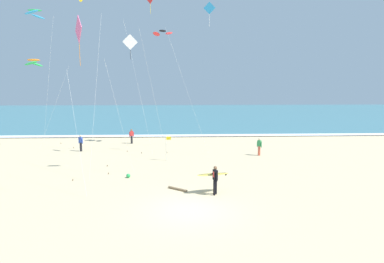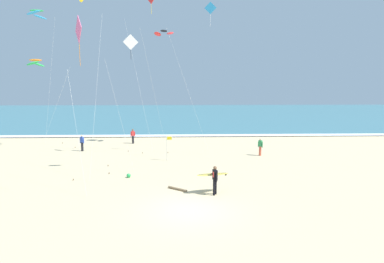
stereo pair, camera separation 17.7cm
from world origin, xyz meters
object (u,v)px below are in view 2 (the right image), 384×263
Objects in this scene: surfer_lead at (214,177)px; kite_arc_charcoal_distant at (164,33)px; kite_diamond_cobalt_high at (208,17)px; bystander_green_top at (260,147)px; kite_arc_emerald_far at (37,14)px; bystander_blue_top at (82,143)px; beach_ball at (129,176)px; kite_arc_amber_mid at (36,63)px; kite_diamond_rose_near at (78,35)px; kite_diamond_ivory_low at (130,48)px; lifeguard_flag at (167,146)px; kite_diamond_scarlet_close at (150,5)px; driftwood_log at (178,189)px; bystander_red_top at (133,136)px.

surfer_lead is 19.41m from kite_arc_charcoal_distant.
bystander_green_top is (4.73, -0.72, -11.29)m from kite_diamond_cobalt_high.
kite_diamond_cobalt_high is at bearing -18.61° from kite_arc_emerald_far.
bystander_green_top is 16.80m from bystander_blue_top.
bystander_blue_top is 10.86m from beach_ball.
bystander_green_top is (20.98, -3.71, -7.59)m from kite_arc_amber_mid.
kite_diamond_rose_near is 9.75m from beach_ball.
kite_diamond_cobalt_high reaches higher than bystander_green_top.
lifeguard_flag is at bearing 56.41° from kite_diamond_ivory_low.
kite_diamond_ivory_low is at bearing -123.59° from lifeguard_flag.
kite_diamond_scarlet_close reaches higher than kite_arc_charcoal_distant.
driftwood_log is (9.29, -11.84, -0.74)m from bystander_blue_top.
lifeguard_flag is (12.74, -5.28, -7.13)m from kite_arc_amber_mid.
surfer_lead is 0.15× the size of kite_diamond_cobalt_high.
kite_arc_emerald_far reaches higher than surfer_lead.
beach_ball is 4.37m from driftwood_log.
bystander_blue_top is at bearing -37.40° from kite_arc_emerald_far.
kite_diamond_ivory_low reaches higher than lifeguard_flag.
kite_diamond_rose_near is at bearing -105.24° from kite_diamond_scarlet_close.
driftwood_log is at bearing -83.16° from lifeguard_flag.
lifeguard_flag reaches higher than bystander_red_top.
bystander_green_top is (10.62, 5.15, -8.00)m from kite_diamond_ivory_low.
beach_ball reaches higher than driftwood_log.
bystander_red_top is at bearing 152.51° from bystander_green_top.
surfer_lead is 0.15× the size of kite_arc_emerald_far.
lifeguard_flag is (-3.06, 8.49, 0.23)m from surfer_lead.
surfer_lead reaches higher than bystander_red_top.
bystander_red_top is at bearing 98.42° from kite_diamond_ivory_low.
kite_diamond_scarlet_close reaches higher than bystander_blue_top.
kite_arc_charcoal_distant is at bearing 81.35° from beach_ball.
kite_arc_charcoal_distant reaches higher than kite_diamond_rose_near.
kite_arc_emerald_far is at bearing 179.84° from bystander_red_top.
bystander_red_top is at bearing 107.69° from driftwood_log.
kite_diamond_scarlet_close is (-0.82, -5.81, 1.34)m from kite_arc_charcoal_distant.
kite_diamond_scarlet_close reaches higher than kite_arc_emerald_far.
kite_diamond_rose_near is 11.50m from kite_diamond_scarlet_close.
kite_arc_charcoal_distant reaches higher than bystander_blue_top.
kite_arc_amber_mid reaches higher than driftwood_log.
kite_arc_amber_mid is at bearing 121.11° from kite_diamond_rose_near.
kite_diamond_rose_near is 0.84× the size of kite_arc_charcoal_distant.
bystander_green_top is 11.86m from driftwood_log.
kite_arc_charcoal_distant is at bearing 95.68° from driftwood_log.
kite_diamond_scarlet_close is at bearing -172.18° from kite_diamond_cobalt_high.
kite_arc_emerald_far is at bearing 152.09° from kite_diamond_scarlet_close.
bystander_green_top is (5.19, 10.05, -0.23)m from surfer_lead.
driftwood_log is (-2.59, -10.03, -12.04)m from kite_diamond_cobalt_high.
kite_arc_amber_mid is at bearing -169.99° from kite_arc_charcoal_distant.
kite_diamond_ivory_low is (10.36, -8.85, 0.42)m from kite_arc_amber_mid.
bystander_blue_top is (4.37, -1.17, -7.59)m from kite_arc_amber_mid.
kite_diamond_ivory_low reaches higher than beach_ball.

